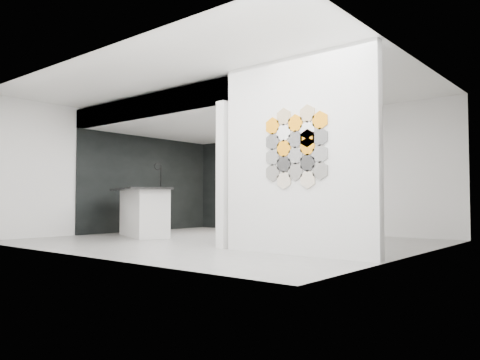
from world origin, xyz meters
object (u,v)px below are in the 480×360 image
at_px(kitchen_island, 143,212).
at_px(glass_bowl, 312,174).
at_px(stockpot, 239,175).
at_px(bottle_dark, 260,175).
at_px(glass_vase, 312,174).
at_px(partition_panel, 297,155).
at_px(kettle, 309,173).
at_px(utensil_cup, 245,177).
at_px(wall_basin, 148,197).

height_order(kitchen_island, glass_bowl, kitchen_island).
distance_m(stockpot, bottle_dark, 0.71).
xyz_separation_m(kitchen_island, glass_vase, (2.25, 3.12, 0.86)).
relative_size(partition_panel, stockpot, 12.35).
height_order(kettle, utensil_cup, kettle).
bearing_deg(glass_bowl, partition_panel, -61.77).
height_order(partition_panel, wall_basin, partition_panel).
xyz_separation_m(kitchen_island, utensil_cup, (0.23, 3.12, 0.85)).
xyz_separation_m(stockpot, bottle_dark, (0.71, 0.00, -0.01)).
distance_m(kitchen_island, bottle_dark, 3.32).
height_order(partition_panel, kettle, partition_panel).
distance_m(kettle, bottle_dark, 1.44).
bearing_deg(glass_bowl, kitchen_island, -125.76).
relative_size(kettle, utensil_cup, 1.70).
height_order(kitchen_island, glass_vase, kitchen_island).
xyz_separation_m(kitchen_island, glass_bowl, (2.25, 3.12, 0.85)).
bearing_deg(stockpot, kitchen_island, -90.59).
bearing_deg(stockpot, partition_panel, -42.03).
bearing_deg(glass_vase, stockpot, 180.00).
bearing_deg(kitchen_island, glass_bowl, 77.59).
bearing_deg(stockpot, kettle, 0.00).
bearing_deg(partition_panel, glass_bowl, 118.23).
bearing_deg(glass_vase, kitchen_island, -125.76).
height_order(glass_vase, bottle_dark, bottle_dark).
xyz_separation_m(bottle_dark, utensil_cup, (-0.51, 0.00, -0.03)).
distance_m(bottle_dark, utensil_cup, 0.51).
relative_size(glass_bowl, glass_vase, 1.18).
height_order(wall_basin, kitchen_island, kitchen_island).
bearing_deg(partition_panel, wall_basin, 161.77).
xyz_separation_m(partition_panel, glass_vase, (-2.08, 3.87, -0.02)).
distance_m(stockpot, kettle, 2.15).
relative_size(partition_panel, glass_vase, 22.74).
bearing_deg(kitchen_island, bottle_dark, 100.03).
xyz_separation_m(glass_vase, utensil_cup, (-2.02, 0.00, -0.01)).
distance_m(partition_panel, wall_basin, 5.78).
distance_m(wall_basin, kettle, 3.95).
xyz_separation_m(kettle, bottle_dark, (-1.44, 0.00, 0.01)).
distance_m(stockpot, glass_vase, 2.21).
bearing_deg(bottle_dark, utensil_cup, 180.00).
bearing_deg(glass_bowl, stockpot, 180.00).
relative_size(partition_panel, bottle_dark, 16.17).
distance_m(glass_vase, utensil_cup, 2.02).
height_order(wall_basin, glass_bowl, glass_bowl).
bearing_deg(glass_bowl, utensil_cup, 180.00).
distance_m(kitchen_island, glass_vase, 3.94).
relative_size(kitchen_island, glass_bowl, 14.47).
distance_m(wall_basin, bottle_dark, 2.85).
bearing_deg(glass_bowl, bottle_dark, 180.00).
relative_size(wall_basin, glass_vase, 4.87).
bearing_deg(partition_panel, utensil_cup, 136.66).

